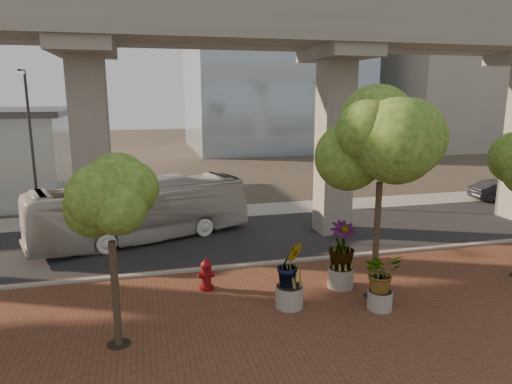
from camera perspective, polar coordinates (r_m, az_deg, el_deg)
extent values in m
plane|color=#3B352B|center=(21.69, -3.30, -7.60)|extent=(160.00, 160.00, 0.00)
cube|color=brown|center=(14.59, 2.95, -17.83)|extent=(70.00, 13.00, 0.06)
cube|color=black|center=(23.54, -4.23, -5.95)|extent=(90.00, 8.00, 0.04)
cube|color=gray|center=(19.82, -2.20, -9.28)|extent=(70.00, 0.25, 0.16)
cube|color=gray|center=(28.76, -6.14, -2.61)|extent=(90.00, 3.00, 0.06)
cube|color=gray|center=(21.06, -3.90, 20.81)|extent=(72.00, 2.40, 1.80)
cube|color=gray|center=(24.18, -5.34, 19.66)|extent=(72.00, 2.40, 1.80)
cube|color=gray|center=(25.47, -5.82, 22.45)|extent=(72.00, 0.12, 1.00)
cube|color=#9B968B|center=(70.08, 23.33, 15.01)|extent=(18.00, 16.00, 24.00)
imported|color=silver|center=(23.71, -14.09, -2.35)|extent=(11.27, 5.93, 3.07)
imported|color=black|center=(36.21, 28.25, 0.13)|extent=(4.28, 1.71, 1.38)
cylinder|color=maroon|center=(17.79, -6.18, -11.78)|extent=(0.55, 0.55, 0.12)
cylinder|color=maroon|center=(17.62, -6.21, -10.47)|extent=(0.37, 0.37, 0.88)
sphere|color=maroon|center=(17.46, -6.25, -9.13)|extent=(0.43, 0.43, 0.43)
cylinder|color=maroon|center=(17.39, -6.26, -8.52)|extent=(0.12, 0.12, 0.15)
cylinder|color=maroon|center=(17.59, -6.22, -10.24)|extent=(0.61, 0.24, 0.24)
cylinder|color=#9D998D|center=(16.66, 15.20, -12.88)|extent=(0.84, 0.84, 0.65)
imported|color=#295416|center=(16.26, 15.40, -9.60)|extent=(1.86, 1.86, 1.40)
cylinder|color=gray|center=(18.07, 10.52, -10.43)|extent=(0.98, 0.98, 0.76)
imported|color=#295416|center=(17.62, 10.68, -6.58)|extent=(2.40, 2.40, 1.80)
cylinder|color=#ADA59C|center=(16.28, 4.19, -12.88)|extent=(0.97, 0.97, 0.75)
imported|color=#295416|center=(15.82, 4.25, -9.00)|extent=(2.15, 2.15, 1.61)
cylinder|color=#4C3D2B|center=(14.10, -17.15, -12.08)|extent=(0.22, 0.22, 3.19)
cylinder|color=black|center=(14.81, -16.75, -17.71)|extent=(0.70, 0.70, 0.01)
cylinder|color=#4C3D2B|center=(16.88, 14.80, -5.94)|extent=(0.22, 0.22, 4.26)
cylinder|color=black|center=(17.64, 14.42, -12.53)|extent=(0.70, 0.70, 0.01)
cylinder|color=#2D2C31|center=(27.63, -26.16, 4.55)|extent=(0.15, 0.15, 8.44)
cube|color=#2D2C31|center=(26.97, -27.24, 13.31)|extent=(0.16, 1.05, 0.16)
cube|color=silver|center=(26.45, -27.47, 13.11)|extent=(0.42, 0.21, 0.13)
cylinder|color=#29292D|center=(29.57, 7.85, 6.59)|extent=(0.16, 0.16, 8.95)
cube|color=#29292D|center=(28.97, 8.54, 15.32)|extent=(0.17, 1.12, 0.17)
cube|color=silver|center=(28.45, 8.98, 15.14)|extent=(0.45, 0.22, 0.13)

